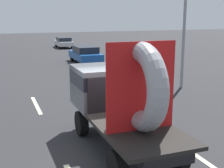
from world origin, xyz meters
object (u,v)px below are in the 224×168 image
at_px(traffic_light, 185,14).
at_px(oncoming_car, 64,42).
at_px(flatbed_truck, 117,95).
at_px(distant_sedan, 85,54).

xyz_separation_m(traffic_light, oncoming_car, (-1.66, 23.01, -3.35)).
distance_m(flatbed_truck, distant_sedan, 16.75).
bearing_deg(distant_sedan, flatbed_truck, -102.67).
bearing_deg(traffic_light, oncoming_car, 94.12).
bearing_deg(distant_sedan, traffic_light, -76.28).
bearing_deg(oncoming_car, traffic_light, -85.88).
distance_m(flatbed_truck, traffic_light, 8.89).
bearing_deg(traffic_light, distant_sedan, 103.72).
xyz_separation_m(flatbed_truck, oncoming_car, (4.56, 28.89, -0.92)).
distance_m(traffic_light, oncoming_car, 23.31).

